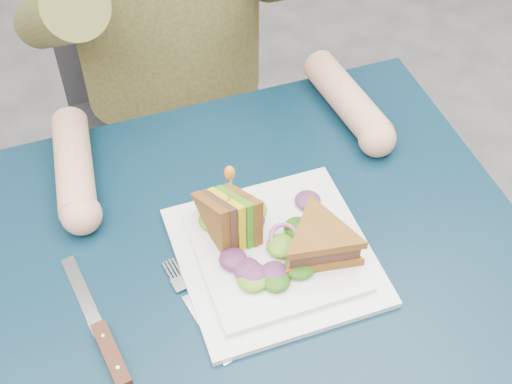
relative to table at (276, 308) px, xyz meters
name	(u,v)px	position (x,y,z in m)	size (l,w,h in m)	color
table	(276,308)	(0.00, 0.00, 0.00)	(0.75, 0.75, 0.73)	black
chair	(167,86)	(0.00, 0.66, -0.11)	(0.42, 0.40, 0.93)	#47474C
plate	(275,254)	(0.01, 0.03, 0.09)	(0.26, 0.26, 0.02)	white
sandwich_flat	(320,242)	(0.06, 0.01, 0.12)	(0.14, 0.14, 0.05)	brown
sandwich_upright	(231,219)	(-0.04, 0.08, 0.13)	(0.08, 0.13, 0.13)	brown
fork	(197,312)	(-0.12, -0.02, 0.08)	(0.05, 0.18, 0.01)	silver
knife	(105,342)	(-0.24, -0.03, 0.09)	(0.05, 0.22, 0.02)	silver
toothpick	(230,188)	(-0.04, 0.08, 0.20)	(0.00, 0.00, 0.06)	tan
toothpick_frill	(230,173)	(-0.04, 0.08, 0.23)	(0.01, 0.01, 0.02)	orange
lettuce_spill	(276,239)	(0.01, 0.04, 0.11)	(0.15, 0.13, 0.02)	#337A14
onion_ring	(284,237)	(0.02, 0.04, 0.11)	(0.04, 0.04, 0.01)	#9E4C7A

